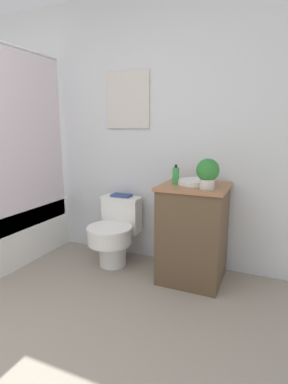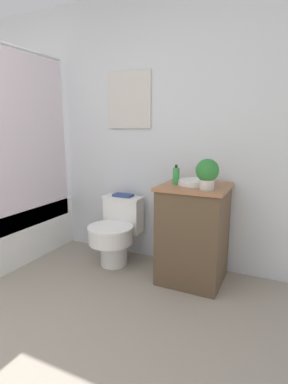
# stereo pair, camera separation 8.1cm
# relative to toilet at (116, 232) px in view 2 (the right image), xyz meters

# --- Properties ---
(wall_back) EXTENTS (3.39, 0.07, 2.50)m
(wall_back) POSITION_rel_toilet_xyz_m (-0.15, 0.31, 0.94)
(wall_back) COLOR silver
(wall_back) RESTS_ON ground_plane
(shower_area) EXTENTS (0.59, 1.33, 1.98)m
(shower_area) POSITION_rel_toilet_xyz_m (-1.04, -0.39, -0.00)
(shower_area) COLOR white
(shower_area) RESTS_ON ground_plane
(toilet) EXTENTS (0.42, 0.54, 0.63)m
(toilet) POSITION_rel_toilet_xyz_m (0.00, 0.00, 0.00)
(toilet) COLOR white
(toilet) RESTS_ON ground_plane
(vanity) EXTENTS (0.54, 0.53, 0.83)m
(vanity) POSITION_rel_toilet_xyz_m (0.76, 0.00, 0.10)
(vanity) COLOR brown
(vanity) RESTS_ON ground_plane
(sink) EXTENTS (0.29, 0.32, 0.13)m
(sink) POSITION_rel_toilet_xyz_m (0.76, 0.02, 0.54)
(sink) COLOR white
(sink) RESTS_ON vanity
(soap_bottle) EXTENTS (0.06, 0.06, 0.16)m
(soap_bottle) POSITION_rel_toilet_xyz_m (0.60, -0.02, 0.59)
(soap_bottle) COLOR green
(soap_bottle) RESTS_ON vanity
(potted_plant) EXTENTS (0.17, 0.17, 0.23)m
(potted_plant) POSITION_rel_toilet_xyz_m (0.89, -0.14, 0.65)
(potted_plant) COLOR beige
(potted_plant) RESTS_ON vanity
(book_on_tank) EXTENTS (0.19, 0.12, 0.02)m
(book_on_tank) POSITION_rel_toilet_xyz_m (-0.00, 0.15, 0.33)
(book_on_tank) COLOR #33477F
(book_on_tank) RESTS_ON toilet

